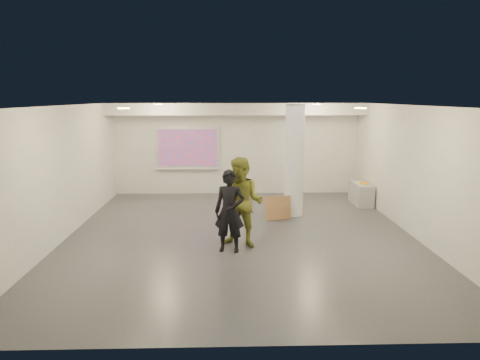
{
  "coord_description": "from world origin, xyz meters",
  "views": [
    {
      "loc": [
        -0.29,
        -9.53,
        3.19
      ],
      "look_at": [
        0.0,
        0.4,
        1.25
      ],
      "focal_mm": 32.0,
      "sensor_mm": 36.0,
      "label": 1
    }
  ],
  "objects_px": {
    "projection_screen": "(188,148)",
    "woman": "(230,211)",
    "credenza": "(361,194)",
    "column": "(294,161)",
    "man": "(242,203)"
  },
  "relations": [
    {
      "from": "projection_screen",
      "to": "woman",
      "type": "bearing_deg",
      "value": -76.12
    },
    {
      "from": "projection_screen",
      "to": "credenza",
      "type": "height_order",
      "value": "projection_screen"
    },
    {
      "from": "credenza",
      "to": "projection_screen",
      "type": "bearing_deg",
      "value": 163.41
    },
    {
      "from": "column",
      "to": "woman",
      "type": "bearing_deg",
      "value": -122.19
    },
    {
      "from": "projection_screen",
      "to": "man",
      "type": "xyz_separation_m",
      "value": [
        1.61,
        -5.15,
        -0.56
      ]
    },
    {
      "from": "projection_screen",
      "to": "woman",
      "type": "distance_m",
      "value": 5.64
    },
    {
      "from": "column",
      "to": "man",
      "type": "bearing_deg",
      "value": -120.77
    },
    {
      "from": "projection_screen",
      "to": "man",
      "type": "relative_size",
      "value": 1.08
    },
    {
      "from": "projection_screen",
      "to": "woman",
      "type": "relative_size",
      "value": 1.22
    },
    {
      "from": "credenza",
      "to": "woman",
      "type": "relative_size",
      "value": 0.64
    },
    {
      "from": "column",
      "to": "projection_screen",
      "type": "bearing_deg",
      "value": 139.44
    },
    {
      "from": "woman",
      "to": "projection_screen",
      "type": "bearing_deg",
      "value": 114.8
    },
    {
      "from": "woman",
      "to": "credenza",
      "type": "bearing_deg",
      "value": 55.2
    },
    {
      "from": "woman",
      "to": "man",
      "type": "bearing_deg",
      "value": 58.28
    },
    {
      "from": "column",
      "to": "projection_screen",
      "type": "distance_m",
      "value": 4.08
    }
  ]
}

